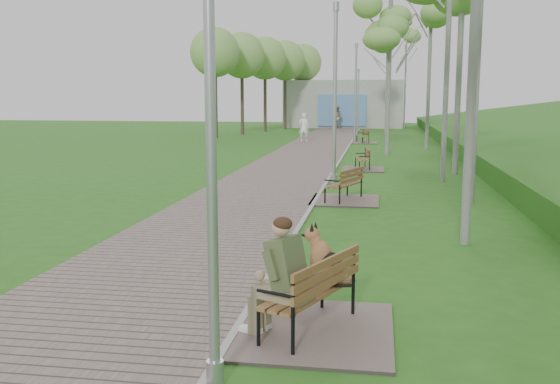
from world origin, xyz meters
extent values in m
cube|color=#6A5C56|center=(-1.75, 21.50, 0.02)|extent=(3.50, 67.00, 0.04)
cube|color=#999993|center=(0.00, 21.50, 0.03)|extent=(0.10, 67.00, 0.05)
cube|color=#9E9E99|center=(-1.50, 51.00, 2.00)|extent=(10.00, 5.00, 4.00)
cube|color=#527DB8|center=(-1.50, 48.40, 1.50)|extent=(4.00, 0.20, 2.60)
cube|color=#6A5C56|center=(0.89, 3.11, 0.02)|extent=(1.90, 2.11, 0.04)
cube|color=brown|center=(0.84, 3.11, 0.48)|extent=(1.06, 1.64, 0.04)
cube|color=brown|center=(1.08, 3.01, 0.76)|extent=(0.66, 1.47, 0.35)
cube|color=#6A5C56|center=(0.77, 12.41, 0.02)|extent=(1.77, 1.97, 0.04)
cube|color=brown|center=(0.72, 12.41, 0.44)|extent=(0.95, 1.53, 0.04)
cube|color=brown|center=(0.94, 12.32, 0.71)|extent=(0.58, 1.39, 0.32)
cube|color=#6A5C56|center=(1.06, 19.55, 0.02)|extent=(1.57, 1.75, 0.04)
cube|color=brown|center=(1.01, 19.55, 0.39)|extent=(0.59, 1.35, 0.03)
cube|color=brown|center=(1.22, 19.58, 0.63)|extent=(0.24, 1.30, 0.29)
cube|color=#6A5C56|center=(0.72, 32.61, 0.02)|extent=(1.58, 1.76, 0.04)
cube|color=brown|center=(0.67, 32.61, 0.39)|extent=(0.76, 1.37, 0.04)
cube|color=brown|center=(0.87, 32.67, 0.63)|extent=(0.41, 1.27, 0.29)
cylinder|color=#9DA0A5|center=(0.11, 1.58, 0.13)|extent=(0.17, 0.17, 0.26)
cylinder|color=#9DA0A5|center=(0.11, 1.58, 2.14)|extent=(0.10, 0.10, 4.28)
cylinder|color=#9DA0A5|center=(0.25, 15.41, 0.16)|extent=(0.21, 0.21, 0.32)
cylinder|color=#9DA0A5|center=(0.25, 15.41, 2.68)|extent=(0.13, 0.13, 5.35)
cylinder|color=#9DA0A5|center=(0.25, 15.41, 5.41)|extent=(0.19, 0.19, 0.27)
cylinder|color=#9DA0A5|center=(0.15, 34.24, 0.17)|extent=(0.23, 0.23, 0.34)
cylinder|color=#9DA0A5|center=(0.15, 34.24, 2.82)|extent=(0.14, 0.14, 5.63)
cylinder|color=#9DA0A5|center=(0.15, 34.24, 5.69)|extent=(0.20, 0.20, 0.28)
cylinder|color=#9DA0A5|center=(0.06, 41.47, 0.13)|extent=(0.18, 0.18, 0.27)
cylinder|color=#9DA0A5|center=(0.06, 41.47, 2.23)|extent=(0.11, 0.11, 4.45)
cylinder|color=#9DA0A5|center=(0.06, 41.47, 4.50)|extent=(0.16, 0.16, 0.22)
imported|color=white|center=(-2.81, 32.88, 0.86)|extent=(0.65, 0.44, 1.73)
imported|color=gray|center=(-1.86, 47.36, 0.94)|extent=(1.03, 0.87, 1.88)
cylinder|color=silver|center=(3.27, 7.96, 3.92)|extent=(0.16, 0.16, 7.83)
cylinder|color=silver|center=(3.68, 16.67, 4.87)|extent=(0.18, 0.18, 9.75)
cylinder|color=silver|center=(4.04, 12.79, 4.52)|extent=(0.16, 0.16, 9.04)
cylinder|color=silver|center=(1.99, 25.35, 3.54)|extent=(0.18, 0.18, 7.08)
ellipsoid|color=#7EAD54|center=(1.99, 25.35, 5.81)|extent=(2.55, 2.55, 3.12)
cylinder|color=silver|center=(4.31, 18.83, 4.70)|extent=(0.20, 0.20, 9.39)
cylinder|color=silver|center=(4.03, 28.89, 4.22)|extent=(0.17, 0.17, 8.43)
ellipsoid|color=#7EAD54|center=(4.03, 28.89, 6.91)|extent=(2.46, 2.46, 3.71)
cylinder|color=silver|center=(2.05, 41.84, 3.98)|extent=(0.17, 0.17, 7.97)
ellipsoid|color=#7EAD54|center=(2.05, 41.84, 6.53)|extent=(2.47, 2.47, 3.51)
cylinder|color=silver|center=(3.64, 49.57, 4.47)|extent=(0.16, 0.16, 8.93)
ellipsoid|color=#7EAD54|center=(3.64, 49.57, 7.33)|extent=(2.28, 2.28, 3.93)
camera|label=1|loc=(1.63, -3.93, 2.79)|focal=40.00mm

